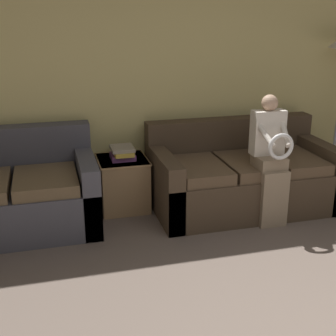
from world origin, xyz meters
TOP-DOWN VIEW (x-y plane):
  - wall_back at (0.00, 3.12)m, footprint 7.93×0.06m
  - couch_main at (0.31, 2.55)m, footprint 1.83×0.98m
  - couch_side at (-1.92, 2.63)m, footprint 1.50×0.94m
  - child_left_seated at (0.41, 2.15)m, footprint 0.31×0.37m
  - side_shelf at (-0.87, 2.81)m, footprint 0.50×0.52m
  - book_stack at (-0.87, 2.80)m, footprint 0.24×0.30m

SIDE VIEW (x-z plane):
  - side_shelf at x=-0.87m, z-range 0.01..0.54m
  - couch_main at x=0.31m, z-range -0.12..0.74m
  - couch_side at x=-1.92m, z-range -0.13..0.76m
  - book_stack at x=-0.87m, z-range 0.53..0.66m
  - child_left_seated at x=0.41m, z-range 0.05..1.27m
  - wall_back at x=0.00m, z-range 0.00..2.55m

